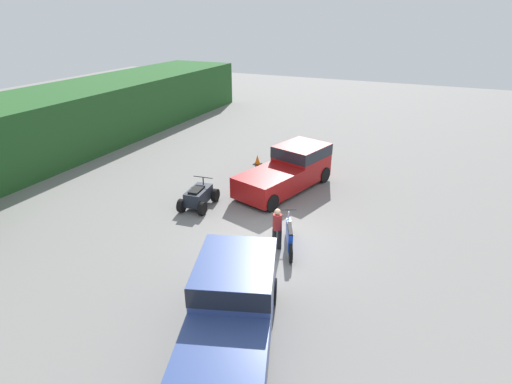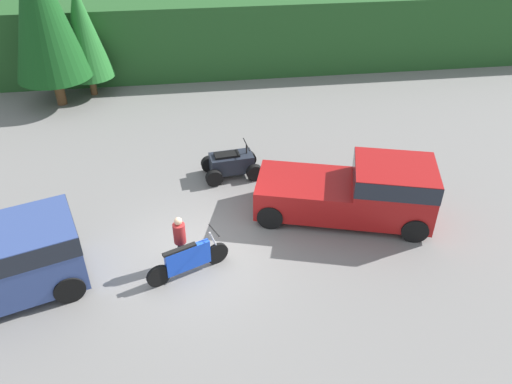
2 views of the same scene
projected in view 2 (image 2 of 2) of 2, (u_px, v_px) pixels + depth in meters
name	position (u px, v px, depth m)	size (l,w,h in m)	color
ground_plane	(198.00, 254.00, 14.32)	(80.00, 80.00, 0.00)	slate
hillside_backdrop	(183.00, 29.00, 26.39)	(44.00, 6.00, 3.60)	#235123
tree_left	(40.00, 7.00, 20.46)	(3.22, 3.22, 7.32)	brown
tree_mid_left	(82.00, 31.00, 22.12)	(2.23, 2.23, 5.07)	brown
pickup_truck_red	(361.00, 190.00, 15.26)	(5.69, 3.52, 1.93)	maroon
dirt_bike	(188.00, 260.00, 13.40)	(2.23, 1.12, 1.19)	black
quad_atv	(231.00, 164.00, 17.56)	(2.14, 1.41, 1.20)	black
rider_person	(180.00, 240.00, 13.50)	(0.37, 0.37, 1.61)	black
traffic_cone	(395.00, 160.00, 18.19)	(0.42, 0.42, 0.55)	black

